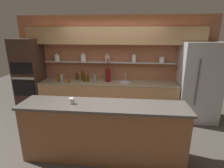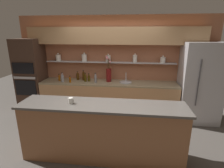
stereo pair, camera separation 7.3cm
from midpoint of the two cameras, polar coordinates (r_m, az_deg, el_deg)
ground_plane at (r=3.82m, az=-1.21°, el=-18.02°), size 12.00×12.00×0.00m
back_wall_unit at (r=4.71m, az=1.27°, el=8.95°), size 5.20×0.44×2.60m
back_counter_unit at (r=4.72m, az=-0.74°, el=-4.73°), size 3.55×0.62×0.92m
island_counter at (r=3.16m, az=-2.51°, el=-15.12°), size 2.81×0.61×1.02m
refrigerator at (r=4.78m, az=27.16°, el=0.26°), size 0.94×0.73×1.96m
oven_tower at (r=5.27m, az=-24.45°, el=2.25°), size 0.67×0.64×2.01m
flower_vase at (r=4.58m, az=-0.65°, el=3.48°), size 0.15×0.17×0.68m
sink_fixture at (r=4.54m, az=4.96°, el=0.77°), size 0.31×0.31×0.25m
bottle_spirit_0 at (r=4.73m, az=-15.44°, el=1.85°), size 0.08×0.08×0.25m
bottle_oil_1 at (r=4.64m, az=-8.25°, el=1.93°), size 0.06×0.06×0.24m
bottle_spirit_2 at (r=4.52m, az=-4.95°, el=1.78°), size 0.06×0.06×0.25m
bottle_sauce_3 at (r=4.88m, az=-16.42°, el=1.94°), size 0.05×0.05×0.19m
bottle_spirit_4 at (r=4.87m, az=-10.69°, el=2.48°), size 0.07×0.07×0.23m
bottle_sauce_5 at (r=4.63m, az=-13.12°, el=1.39°), size 0.05×0.05×0.18m
bottle_spirit_6 at (r=4.78m, az=-8.88°, el=2.59°), size 0.06×0.06×0.27m
bottle_oil_7 at (r=4.65m, az=-7.10°, el=1.89°), size 0.06×0.06×0.22m
coffee_mug at (r=3.01m, az=-12.65°, el=-5.31°), size 0.10×0.08×0.10m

